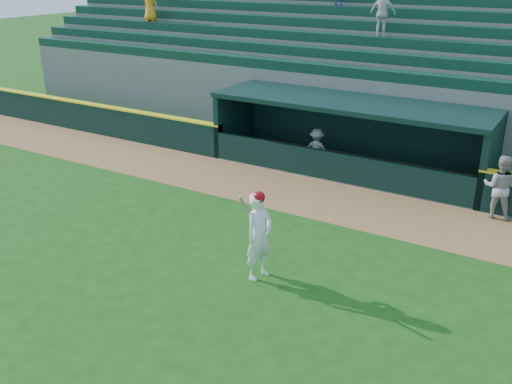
% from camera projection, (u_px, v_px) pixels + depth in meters
% --- Properties ---
extents(ground, '(120.00, 120.00, 0.00)m').
position_uv_depth(ground, '(222.00, 263.00, 13.73)').
color(ground, '#194B12').
rests_on(ground, ground).
extents(warning_track, '(40.00, 3.00, 0.01)m').
position_uv_depth(warning_track, '(311.00, 196.00, 17.61)').
color(warning_track, olive).
rests_on(warning_track, ground).
extents(field_wall_left, '(15.50, 0.30, 1.20)m').
position_uv_depth(field_wall_left, '(73.00, 115.00, 24.57)').
color(field_wall_left, black).
rests_on(field_wall_left, ground).
extents(wall_stripe_left, '(15.50, 0.32, 0.06)m').
position_uv_depth(wall_stripe_left, '(71.00, 101.00, 24.33)').
color(wall_stripe_left, yellow).
rests_on(wall_stripe_left, field_wall_left).
extents(dugout_player_front, '(0.92, 0.74, 1.84)m').
position_uv_depth(dugout_player_front, '(500.00, 187.00, 15.89)').
color(dugout_player_front, '#9E9E99').
rests_on(dugout_player_front, ground).
extents(dugout_player_inside, '(0.99, 0.66, 1.44)m').
position_uv_depth(dugout_player_inside, '(317.00, 149.00, 19.72)').
color(dugout_player_inside, '#999A95').
rests_on(dugout_player_inside, ground).
extents(dugout, '(9.40, 2.80, 2.46)m').
position_uv_depth(dugout, '(352.00, 131.00, 19.57)').
color(dugout, slate).
rests_on(dugout, ground).
extents(stands, '(34.50, 6.25, 7.56)m').
position_uv_depth(stands, '(398.00, 79.00, 22.80)').
color(stands, slate).
rests_on(stands, ground).
extents(batter_at_plate, '(0.65, 0.90, 2.13)m').
position_uv_depth(batter_at_plate, '(259.00, 235.00, 12.78)').
color(batter_at_plate, white).
rests_on(batter_at_plate, ground).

